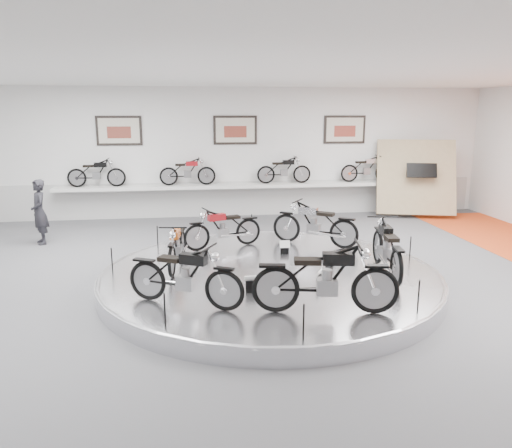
{
  "coord_description": "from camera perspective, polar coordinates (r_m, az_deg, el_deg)",
  "views": [
    {
      "loc": [
        -1.49,
        -8.64,
        3.27
      ],
      "look_at": [
        -0.22,
        0.6,
        1.16
      ],
      "focal_mm": 35.0,
      "sensor_mm": 36.0,
      "label": 1
    }
  ],
  "objects": [
    {
      "name": "floor",
      "position": [
        9.36,
        1.87,
        -7.68
      ],
      "size": [
        16.0,
        16.0,
        0.0
      ],
      "primitive_type": "plane",
      "color": "#565659",
      "rests_on": "ground"
    },
    {
      "name": "ceiling",
      "position": [
        8.8,
        2.06,
        17.52
      ],
      "size": [
        16.0,
        16.0,
        0.0
      ],
      "primitive_type": "plane",
      "rotation": [
        3.14,
        0.0,
        0.0
      ],
      "color": "white",
      "rests_on": "wall_back"
    },
    {
      "name": "wall_back",
      "position": [
        15.77,
        -2.38,
        8.14
      ],
      "size": [
        16.0,
        0.0,
        16.0
      ],
      "primitive_type": "plane",
      "rotation": [
        1.57,
        0.0,
        0.0
      ],
      "color": "silver",
      "rests_on": "floor"
    },
    {
      "name": "dado_band",
      "position": [
        15.93,
        -2.32,
        2.92
      ],
      "size": [
        15.68,
        0.04,
        1.1
      ],
      "primitive_type": "cube",
      "color": "#BCBCBA",
      "rests_on": "floor"
    },
    {
      "name": "display_platform",
      "position": [
        9.59,
        1.57,
        -6.22
      ],
      "size": [
        6.4,
        6.4,
        0.3
      ],
      "primitive_type": "cylinder",
      "color": "silver",
      "rests_on": "floor"
    },
    {
      "name": "platform_rim",
      "position": [
        9.55,
        1.58,
        -5.54
      ],
      "size": [
        6.4,
        6.4,
        0.1
      ],
      "primitive_type": "torus",
      "color": "#B2B2BA",
      "rests_on": "display_platform"
    },
    {
      "name": "shelf",
      "position": [
        15.58,
        -2.24,
        4.38
      ],
      "size": [
        11.0,
        0.55,
        0.1
      ],
      "primitive_type": "cube",
      "color": "silver",
      "rests_on": "wall_back"
    },
    {
      "name": "poster_left",
      "position": [
        15.74,
        -15.38,
        10.25
      ],
      "size": [
        1.35,
        0.06,
        0.88
      ],
      "primitive_type": "cube",
      "color": "beige",
      "rests_on": "wall_back"
    },
    {
      "name": "poster_center",
      "position": [
        15.69,
        -2.39,
        10.67
      ],
      "size": [
        1.35,
        0.06,
        0.88
      ],
      "primitive_type": "cube",
      "color": "beige",
      "rests_on": "wall_back"
    },
    {
      "name": "poster_right",
      "position": [
        16.39,
        10.1,
        10.58
      ],
      "size": [
        1.35,
        0.06,
        0.88
      ],
      "primitive_type": "cube",
      "color": "beige",
      "rests_on": "wall_back"
    },
    {
      "name": "display_panel",
      "position": [
        16.48,
        17.81,
        5.12
      ],
      "size": [
        2.56,
        1.52,
        2.3
      ],
      "primitive_type": "cube",
      "rotation": [
        -0.35,
        0.0,
        -0.26
      ],
      "color": "tan",
      "rests_on": "floor"
    },
    {
      "name": "shelf_bike_a",
      "position": [
        15.69,
        -17.77,
        5.37
      ],
      "size": [
        1.22,
        0.43,
        0.73
      ],
      "primitive_type": null,
      "color": "black",
      "rests_on": "shelf"
    },
    {
      "name": "shelf_bike_b",
      "position": [
        15.46,
        -7.82,
        5.76
      ],
      "size": [
        1.22,
        0.43,
        0.73
      ],
      "primitive_type": null,
      "color": "maroon",
      "rests_on": "shelf"
    },
    {
      "name": "shelf_bike_c",
      "position": [
        15.74,
        3.22,
        5.98
      ],
      "size": [
        1.22,
        0.43,
        0.73
      ],
      "primitive_type": null,
      "color": "black",
      "rests_on": "shelf"
    },
    {
      "name": "shelf_bike_d",
      "position": [
        16.47,
        12.53,
        6.0
      ],
      "size": [
        1.22,
        0.43,
        0.73
      ],
      "primitive_type": null,
      "color": "silver",
      "rests_on": "shelf"
    },
    {
      "name": "bike_a",
      "position": [
        11.28,
        6.73,
        0.05
      ],
      "size": [
        1.76,
        1.45,
        1.01
      ],
      "primitive_type": null,
      "rotation": [
        0.0,
        0.0,
        2.56
      ],
      "color": "silver",
      "rests_on": "display_platform"
    },
    {
      "name": "bike_b",
      "position": [
        11.03,
        -3.8,
        -0.44
      ],
      "size": [
        1.64,
        1.01,
        0.91
      ],
      "primitive_type": null,
      "rotation": [
        0.0,
        0.0,
        3.47
      ],
      "color": "maroon",
      "rests_on": "display_platform"
    },
    {
      "name": "bike_c",
      "position": [
        9.77,
        -9.02,
        -2.36
      ],
      "size": [
        0.75,
        1.58,
        0.89
      ],
      "primitive_type": null,
      "rotation": [
        0.0,
        0.0,
        4.57
      ],
      "color": "#B84B14",
      "rests_on": "display_platform"
    },
    {
      "name": "bike_d",
      "position": [
        7.83,
        -8.15,
        -5.81
      ],
      "size": [
        1.76,
        1.3,
        0.99
      ],
      "primitive_type": null,
      "rotation": [
        0.0,
        0.0,
        5.8
      ],
      "color": "black",
      "rests_on": "display_platform"
    },
    {
      "name": "bike_e",
      "position": [
        7.51,
        7.96,
        -6.17
      ],
      "size": [
        1.95,
        0.97,
        1.1
      ],
      "primitive_type": null,
      "rotation": [
        0.0,
        0.0,
        6.11
      ],
      "color": "black",
      "rests_on": "display_platform"
    },
    {
      "name": "bike_f",
      "position": [
        9.53,
        14.75,
        -2.62
      ],
      "size": [
        0.85,
        1.81,
        1.02
      ],
      "primitive_type": null,
      "rotation": [
        0.0,
        0.0,
        7.71
      ],
      "color": "black",
      "rests_on": "display_platform"
    },
    {
      "name": "visitor",
      "position": [
        13.56,
        -23.52,
        1.27
      ],
      "size": [
        0.61,
        0.71,
        1.63
      ],
      "primitive_type": "imported",
      "rotation": [
        0.0,
        0.0,
        -1.12
      ],
      "color": "black",
      "rests_on": "floor"
    }
  ]
}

